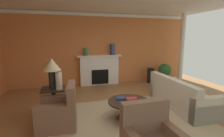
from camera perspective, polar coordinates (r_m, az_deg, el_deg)
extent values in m
plane|color=olive|center=(4.54, 4.84, -14.85)|extent=(9.39, 9.39, 0.00)
cube|color=#CC723D|center=(7.17, -3.91, 6.54)|extent=(7.82, 0.12, 2.94)
cube|color=white|center=(7.14, -3.91, 17.71)|extent=(7.82, 0.08, 0.12)
cube|color=tan|center=(4.29, 5.58, -16.36)|extent=(3.64, 2.60, 0.01)
cube|color=white|center=(7.06, -4.28, -0.72)|extent=(1.60, 0.25, 1.18)
cube|color=black|center=(7.09, -4.22, -2.66)|extent=(0.70, 0.26, 0.60)
cube|color=white|center=(6.94, -4.30, 4.28)|extent=(1.80, 0.35, 0.06)
cube|color=beige|center=(5.20, 22.56, -9.62)|extent=(0.97, 2.13, 0.45)
cube|color=beige|center=(4.88, 19.57, -5.48)|extent=(0.27, 2.11, 0.40)
cube|color=beige|center=(4.50, 29.93, -12.15)|extent=(0.91, 0.23, 0.62)
cube|color=beige|center=(5.93, 17.17, -6.05)|extent=(0.91, 0.23, 0.62)
cube|color=brown|center=(4.02, -17.96, -15.29)|extent=(0.86, 0.86, 0.44)
cube|color=brown|center=(3.82, -13.53, -8.77)|extent=(0.22, 0.81, 0.51)
cube|color=brown|center=(4.29, -17.52, -12.45)|extent=(0.81, 0.20, 0.60)
cube|color=brown|center=(3.70, -18.62, -16.33)|extent=(0.81, 0.20, 0.60)
cube|color=brown|center=(2.84, 11.06, -15.53)|extent=(0.80, 0.18, 0.51)
cylinder|color=#2D2319|center=(4.12, 5.68, -11.06)|extent=(1.00, 1.00, 0.04)
cylinder|color=#2D2319|center=(4.20, 5.63, -13.93)|extent=(0.12, 0.12, 0.41)
cylinder|color=#2D2319|center=(4.28, 5.58, -16.25)|extent=(0.56, 0.56, 0.03)
cube|color=#2D2319|center=(4.44, -19.31, -6.59)|extent=(0.56, 0.56, 0.04)
cube|color=#2D2319|center=(4.55, -19.05, -10.81)|extent=(0.10, 0.10, 0.66)
cube|color=#2D2319|center=(4.67, -18.82, -14.38)|extent=(0.45, 0.45, 0.04)
cylinder|color=black|center=(4.38, -19.49, -3.51)|extent=(0.18, 0.18, 0.45)
cone|color=#C6B284|center=(4.31, -19.79, 1.34)|extent=(0.44, 0.44, 0.30)
cylinder|color=black|center=(7.59, 12.92, -2.26)|extent=(0.30, 0.30, 0.64)
cylinder|color=beige|center=(4.26, -17.57, -3.94)|extent=(0.15, 0.15, 0.43)
cylinder|color=#33703D|center=(6.81, -8.83, 5.59)|extent=(0.17, 0.17, 0.30)
cylinder|color=navy|center=(7.02, 0.15, 6.54)|extent=(0.19, 0.19, 0.47)
cube|color=navy|center=(4.17, 2.89, -10.06)|extent=(0.25, 0.22, 0.05)
cube|color=maroon|center=(4.04, 6.62, -10.12)|extent=(0.27, 0.22, 0.03)
cylinder|color=#BCB29E|center=(7.81, 17.22, -3.40)|extent=(0.32, 0.32, 0.30)
sphere|color=#28602D|center=(7.73, 17.38, -0.50)|extent=(0.56, 0.56, 0.56)
cylinder|color=white|center=(7.73, 22.54, 6.06)|extent=(0.20, 0.20, 2.94)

